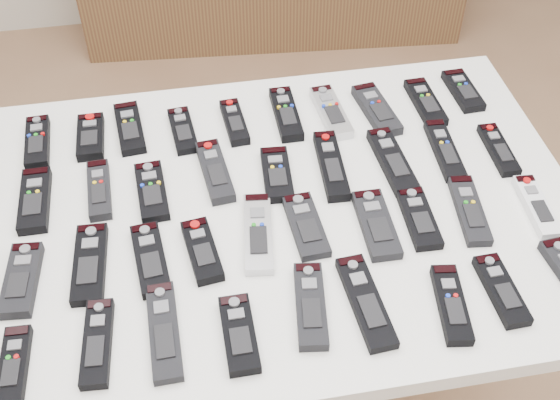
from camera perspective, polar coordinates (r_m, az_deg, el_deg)
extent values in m
plane|color=#906749|center=(2.14, 1.46, -13.08)|extent=(4.00, 4.00, 0.00)
cube|color=white|center=(1.46, 0.00, -1.09)|extent=(1.25, 0.88, 0.04)
cylinder|color=beige|center=(2.04, -17.84, -2.85)|extent=(0.04, 0.04, 0.74)
cylinder|color=beige|center=(2.13, 13.28, 1.12)|extent=(0.04, 0.04, 0.74)
cube|color=black|center=(1.67, -19.11, 4.45)|extent=(0.06, 0.17, 0.02)
cube|color=black|center=(1.65, -15.14, 4.98)|extent=(0.06, 0.14, 0.02)
cube|color=black|center=(1.65, -12.11, 5.73)|extent=(0.07, 0.18, 0.02)
cube|color=black|center=(1.63, -7.91, 5.62)|extent=(0.06, 0.15, 0.02)
cube|color=black|center=(1.64, -3.72, 6.33)|extent=(0.05, 0.15, 0.02)
cube|color=black|center=(1.65, 0.49, 7.01)|extent=(0.05, 0.18, 0.02)
cube|color=#B7B7BC|center=(1.66, 4.16, 7.12)|extent=(0.07, 0.18, 0.02)
cube|color=black|center=(1.68, 7.85, 7.28)|extent=(0.08, 0.19, 0.02)
cube|color=black|center=(1.73, 11.73, 7.79)|extent=(0.06, 0.17, 0.02)
cube|color=black|center=(1.78, 14.65, 8.60)|extent=(0.06, 0.15, 0.02)
cube|color=black|center=(1.53, -19.30, -0.02)|extent=(0.06, 0.17, 0.02)
cube|color=black|center=(1.52, -14.48, 0.81)|extent=(0.05, 0.17, 0.02)
cube|color=black|center=(1.49, -10.38, 0.69)|extent=(0.07, 0.17, 0.02)
cube|color=black|center=(1.51, -5.30, 2.34)|extent=(0.07, 0.19, 0.02)
cube|color=black|center=(1.50, -0.26, 2.10)|extent=(0.07, 0.16, 0.02)
cube|color=black|center=(1.52, 4.18, 2.82)|extent=(0.06, 0.21, 0.02)
cube|color=black|center=(1.55, 9.11, 3.16)|extent=(0.06, 0.20, 0.02)
cube|color=black|center=(1.60, 13.22, 3.98)|extent=(0.06, 0.19, 0.02)
cube|color=black|center=(1.64, 17.34, 3.93)|extent=(0.05, 0.16, 0.02)
cube|color=black|center=(1.40, -20.26, -6.10)|extent=(0.07, 0.17, 0.02)
cube|color=black|center=(1.39, -15.20, -5.00)|extent=(0.07, 0.19, 0.02)
cube|color=black|center=(1.37, -10.49, -4.74)|extent=(0.07, 0.18, 0.02)
cube|color=black|center=(1.36, -6.35, -4.12)|extent=(0.07, 0.16, 0.02)
cube|color=#B7B7BC|center=(1.39, -1.79, -2.69)|extent=(0.08, 0.21, 0.02)
cube|color=black|center=(1.40, 2.12, -2.10)|extent=(0.07, 0.17, 0.02)
cube|color=black|center=(1.41, 7.84, -1.98)|extent=(0.06, 0.18, 0.02)
cube|color=black|center=(1.44, 11.23, -1.47)|extent=(0.06, 0.16, 0.02)
cube|color=black|center=(1.48, 15.14, -0.79)|extent=(0.07, 0.19, 0.02)
cube|color=silver|center=(1.53, 20.13, -0.51)|extent=(0.05, 0.17, 0.02)
cube|color=black|center=(1.29, -20.81, -12.44)|extent=(0.05, 0.15, 0.02)
cube|color=black|center=(1.27, -14.63, -11.16)|extent=(0.06, 0.17, 0.02)
cube|color=black|center=(1.26, -9.41, -10.47)|extent=(0.05, 0.20, 0.02)
cube|color=black|center=(1.24, -3.34, -10.83)|extent=(0.06, 0.16, 0.02)
cube|color=black|center=(1.28, 2.50, -8.56)|extent=(0.08, 0.19, 0.02)
cube|color=black|center=(1.29, 6.98, -8.21)|extent=(0.07, 0.21, 0.02)
cube|color=black|center=(1.32, 13.75, -8.23)|extent=(0.07, 0.17, 0.02)
cube|color=black|center=(1.36, 17.55, -7.00)|extent=(0.05, 0.16, 0.02)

